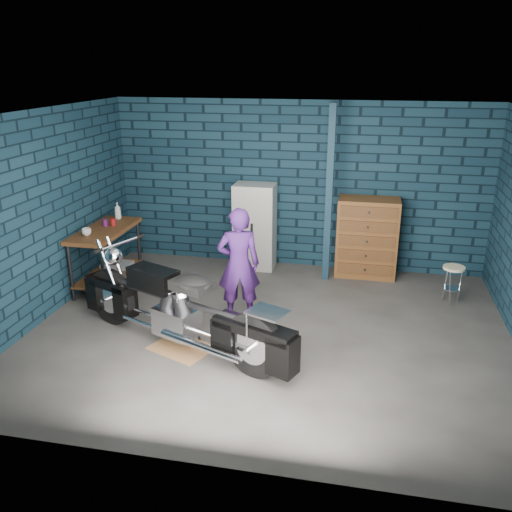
{
  "coord_description": "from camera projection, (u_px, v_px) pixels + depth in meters",
  "views": [
    {
      "loc": [
        1.09,
        -6.08,
        3.26
      ],
      "look_at": [
        -0.23,
        0.3,
        0.9
      ],
      "focal_mm": 38.0,
      "sensor_mm": 36.0,
      "label": 1
    }
  ],
  "objects": [
    {
      "name": "shop_stool",
      "position": [
        452.0,
        285.0,
        7.65
      ],
      "size": [
        0.36,
        0.36,
        0.55
      ],
      "primitive_type": null,
      "rotation": [
        0.0,
        0.0,
        0.2
      ],
      "color": "beige",
      "rests_on": "ground"
    },
    {
      "name": "room_walls",
      "position": [
        278.0,
        176.0,
        6.78
      ],
      "size": [
        6.02,
        5.01,
        2.71
      ],
      "color": "#102736",
      "rests_on": "ground"
    },
    {
      "name": "drip_mat",
      "position": [
        182.0,
        348.0,
        6.52
      ],
      "size": [
        0.87,
        0.77,
        0.01
      ],
      "primitive_type": "cube",
      "rotation": [
        0.0,
        0.0,
        -0.4
      ],
      "color": "brown",
      "rests_on": "ground"
    },
    {
      "name": "support_post",
      "position": [
        329.0,
        195.0,
        8.15
      ],
      "size": [
        0.1,
        0.1,
        2.7
      ],
      "primitive_type": "cube",
      "color": "#122B3B",
      "rests_on": "ground"
    },
    {
      "name": "bottle",
      "position": [
        118.0,
        211.0,
        8.5
      ],
      "size": [
        0.1,
        0.1,
        0.26
      ],
      "primitive_type": "imported",
      "rotation": [
        0.0,
        0.0,
        0.03
      ],
      "color": "gray",
      "rests_on": "workbench"
    },
    {
      "name": "person",
      "position": [
        239.0,
        265.0,
        7.02
      ],
      "size": [
        0.64,
        0.51,
        1.53
      ],
      "primitive_type": "imported",
      "rotation": [
        0.0,
        0.0,
        3.43
      ],
      "color": "#421C6A",
      "rests_on": "ground"
    },
    {
      "name": "storage_bin",
      "position": [
        118.0,
        271.0,
        8.53
      ],
      "size": [
        0.44,
        0.32,
        0.28
      ],
      "primitive_type": "cube",
      "color": "gray",
      "rests_on": "ground"
    },
    {
      "name": "tool_chest",
      "position": [
        367.0,
        238.0,
        8.53
      ],
      "size": [
        0.94,
        0.52,
        1.26
      ],
      "primitive_type": "cube",
      "color": "brown",
      "rests_on": "ground"
    },
    {
      "name": "ground",
      "position": [
        269.0,
        331.0,
        6.91
      ],
      "size": [
        6.0,
        6.0,
        0.0
      ],
      "primitive_type": "plane",
      "color": "#53504D",
      "rests_on": "ground"
    },
    {
      "name": "cup_a",
      "position": [
        87.0,
        232.0,
        7.7
      ],
      "size": [
        0.15,
        0.15,
        0.11
      ],
      "primitive_type": "imported",
      "rotation": [
        0.0,
        0.0,
        -0.13
      ],
      "color": "beige",
      "rests_on": "workbench"
    },
    {
      "name": "mug_red",
      "position": [
        113.0,
        222.0,
        8.17
      ],
      "size": [
        0.09,
        0.09,
        0.11
      ],
      "primitive_type": "cylinder",
      "rotation": [
        0.0,
        0.0,
        0.19
      ],
      "color": "maroon",
      "rests_on": "workbench"
    },
    {
      "name": "workbench",
      "position": [
        107.0,
        258.0,
        8.18
      ],
      "size": [
        0.6,
        1.4,
        0.91
      ],
      "primitive_type": "cube",
      "color": "brown",
      "rests_on": "ground"
    },
    {
      "name": "motorcycle",
      "position": [
        180.0,
        304.0,
        6.32
      ],
      "size": [
        2.73,
        1.69,
        1.17
      ],
      "primitive_type": null,
      "rotation": [
        0.0,
        0.0,
        -0.4
      ],
      "color": "black",
      "rests_on": "ground"
    },
    {
      "name": "locker",
      "position": [
        255.0,
        227.0,
        8.85
      ],
      "size": [
        0.66,
        0.47,
        1.4
      ],
      "primitive_type": "cube",
      "color": "silver",
      "rests_on": "ground"
    },
    {
      "name": "mug_purple",
      "position": [
        105.0,
        223.0,
        8.14
      ],
      "size": [
        0.07,
        0.07,
        0.1
      ],
      "primitive_type": "cylinder",
      "rotation": [
        0.0,
        0.0,
        -0.01
      ],
      "color": "#5A175E",
      "rests_on": "workbench"
    }
  ]
}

